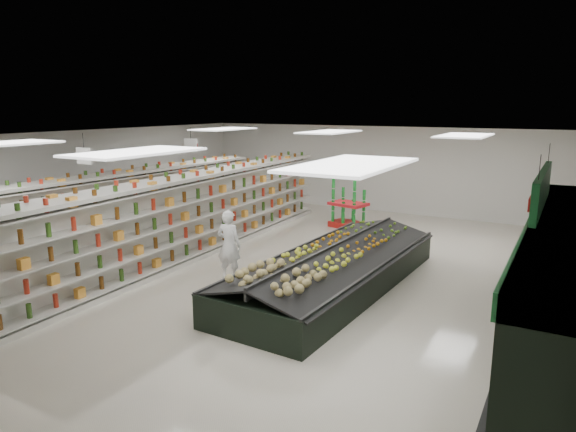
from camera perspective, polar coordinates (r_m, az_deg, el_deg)
The scene contains 14 objects.
floor at distance 13.05m, azimuth -3.00°, elevation -5.47°, with size 16.00×16.00×0.00m, color beige.
ceiling at distance 12.46m, azimuth -3.16°, elevation 8.70°, with size 14.00×16.00×0.02m, color white.
wall_back at distance 19.81m, azimuth 9.42°, elevation 5.19°, with size 14.00×0.02×3.20m, color silver.
wall_left at distance 17.39m, azimuth -23.02°, elevation 3.43°, with size 0.02×16.00×3.20m, color silver.
produce_wall_case at distance 9.41m, azimuth 27.28°, elevation -5.98°, with size 0.93×8.00×2.20m.
aisle_sign_near at distance 13.53m, azimuth -21.69°, elevation 6.23°, with size 0.52×0.06×0.75m.
aisle_sign_far at distance 16.35m, azimuth -10.74°, elevation 7.75°, with size 0.52×0.06×0.75m.
hortifruti_banner at distance 9.11m, azimuth 26.35°, elevation 2.69°, with size 0.12×3.20×0.95m.
gondola_left at distance 15.70m, azimuth -19.07°, elevation 0.46°, with size 1.48×11.91×2.06m.
gondola_center at distance 14.03m, azimuth -10.06°, elevation -0.15°, with size 1.34×12.63×2.18m.
produce_island at distance 11.41m, azimuth 5.16°, elevation -5.74°, with size 2.73×6.74×0.99m.
soda_endcap at distance 16.98m, azimuth 6.73°, elevation 1.13°, with size 1.31×1.03×1.49m.
shopper_main at distance 11.87m, azimuth -6.57°, elevation -3.22°, with size 0.60×0.39×1.63m, color white.
shopper_background at distance 17.31m, azimuth -5.85°, elevation 1.58°, with size 0.77×0.47×1.58m, color tan.
Camera 1 is at (6.66, -10.51, 3.95)m, focal length 32.00 mm.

